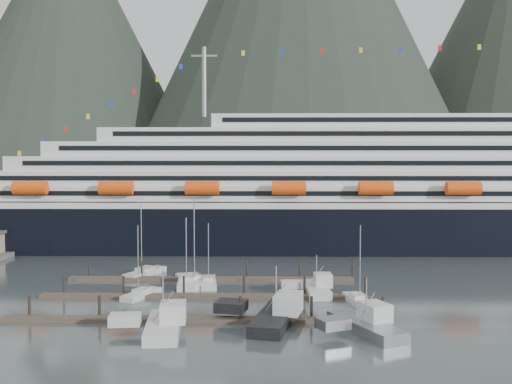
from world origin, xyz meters
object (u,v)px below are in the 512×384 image
trawler_c (275,315)px  trawler_e (316,288)px  cruise_ship (377,196)px  sailboat_e (145,273)px  sailboat_h (358,301)px  trawler_d (365,325)px  sailboat_b (193,282)px  sailboat_a (142,295)px  trawler_b (162,325)px  sailboat_f (187,283)px  sailboat_c (209,283)px

trawler_c → trawler_e: size_ratio=1.56×
cruise_ship → sailboat_e: size_ratio=14.71×
sailboat_e → sailboat_h: (34.26, -20.22, -0.03)m
trawler_d → trawler_e: 20.87m
trawler_d → sailboat_e: bearing=18.9°
cruise_ship → sailboat_b: cruise_ship is taller
sailboat_a → trawler_e: sailboat_a is taller
sailboat_h → trawler_b: (-25.17, -14.78, 0.55)m
sailboat_f → trawler_d: sailboat_f is taller
trawler_c → sailboat_a: bearing=67.6°
sailboat_c → trawler_d: sailboat_c is taller
sailboat_f → sailboat_e: bearing=39.0°
sailboat_c → sailboat_h: sailboat_h is taller
sailboat_h → trawler_c: size_ratio=0.73×
trawler_d → trawler_e: trawler_d is taller
sailboat_f → trawler_b: size_ratio=0.97×
sailboat_h → trawler_d: 14.33m
sailboat_a → sailboat_e: size_ratio=0.78×
trawler_e → trawler_d: bearing=-171.7°
sailboat_b → trawler_b: 27.70m
sailboat_h → trawler_e: sailboat_h is taller
cruise_ship → sailboat_e: bearing=-143.4°
cruise_ship → trawler_c: (-24.70, -65.19, -11.07)m
sailboat_b → sailboat_e: 11.80m
sailboat_b → sailboat_h: bearing=-141.9°
sailboat_h → sailboat_c: bearing=52.5°
sailboat_c → trawler_b: bearing=167.6°
sailboat_c → sailboat_e: sailboat_e is taller
trawler_d → trawler_b: bearing=66.5°
sailboat_c → trawler_b: (-2.88, -26.90, 0.55)m
sailboat_e → cruise_ship: bearing=-29.5°
sailboat_h → sailboat_f: bearing=56.5°
trawler_e → trawler_b: bearing=133.8°
cruise_ship → sailboat_c: size_ratio=19.80×
sailboat_c → trawler_d: 33.66m
trawler_b → trawler_c: bearing=-76.0°
cruise_ship → trawler_e: 53.43m
sailboat_a → trawler_b: bearing=-138.1°
sailboat_c → trawler_c: (10.39, -22.13, 0.58)m
cruise_ship → sailboat_c: (-35.09, -43.06, -11.65)m
sailboat_a → sailboat_f: bearing=-10.8°
sailboat_e → trawler_d: bearing=-112.4°
sailboat_b → sailboat_f: size_ratio=1.29×
trawler_e → sailboat_f: bearing=71.8°
sailboat_e → trawler_b: bearing=-141.5°
sailboat_a → trawler_b: size_ratio=0.93×
sailboat_c → trawler_d: (20.92, -26.36, 0.51)m
sailboat_b → trawler_b: size_ratio=1.26×
trawler_c → trawler_e: 17.47m
sailboat_h → trawler_e: 8.28m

